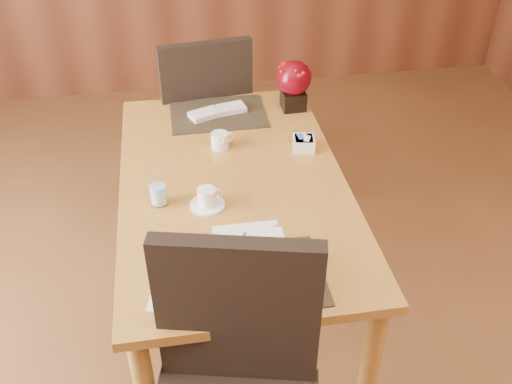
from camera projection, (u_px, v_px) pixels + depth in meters
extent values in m
cube|color=#B57B32|center=(233.00, 184.00, 2.30)|extent=(0.90, 1.50, 0.04)
cylinder|color=#B57B32|center=(145.00, 173.00, 3.02)|extent=(0.07, 0.07, 0.71)
cylinder|color=#B57B32|center=(369.00, 371.00, 2.03)|extent=(0.07, 0.07, 0.71)
cylinder|color=#B57B32|center=(289.00, 160.00, 3.12)|extent=(0.07, 0.07, 0.71)
cube|color=black|center=(255.00, 277.00, 1.85)|extent=(0.45, 0.33, 0.01)
cube|color=black|center=(218.00, 114.00, 2.72)|extent=(0.45, 0.33, 0.01)
cube|color=white|center=(250.00, 269.00, 1.88)|extent=(0.26, 0.26, 0.01)
cube|color=white|center=(250.00, 258.00, 1.85)|extent=(0.18, 0.18, 0.09)
cylinder|color=#D1C070|center=(250.00, 258.00, 1.85)|extent=(0.17, 0.17, 0.07)
cylinder|color=white|center=(207.00, 205.00, 2.16)|extent=(0.13, 0.13, 0.01)
cylinder|color=white|center=(207.00, 197.00, 2.13)|extent=(0.08, 0.08, 0.07)
cylinder|color=black|center=(206.00, 190.00, 2.12)|extent=(0.06, 0.06, 0.01)
cylinder|color=white|center=(158.00, 187.00, 2.13)|extent=(0.08, 0.08, 0.15)
cube|color=white|center=(304.00, 143.00, 2.46)|extent=(0.10, 0.10, 0.05)
cube|color=black|center=(293.00, 100.00, 2.75)|extent=(0.11, 0.11, 0.09)
sphere|color=maroon|center=(294.00, 78.00, 2.68)|extent=(0.16, 0.16, 0.16)
cube|color=white|center=(176.00, 294.00, 1.79)|extent=(0.19, 0.19, 0.01)
cube|color=black|center=(238.00, 312.00, 1.66)|extent=(0.48, 0.16, 0.55)
cube|color=black|center=(201.00, 122.00, 3.20)|extent=(0.54, 0.54, 0.06)
cube|color=black|center=(207.00, 92.00, 2.86)|extent=(0.46, 0.11, 0.52)
cylinder|color=black|center=(228.00, 138.00, 3.55)|extent=(0.04, 0.04, 0.45)
cylinder|color=black|center=(245.00, 173.00, 3.25)|extent=(0.04, 0.04, 0.45)
cylinder|color=black|center=(165.00, 148.00, 3.46)|extent=(0.04, 0.04, 0.45)
cylinder|color=black|center=(177.00, 185.00, 3.16)|extent=(0.04, 0.04, 0.45)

